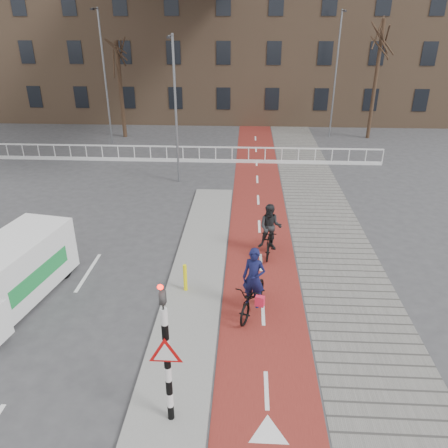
{
  "coord_description": "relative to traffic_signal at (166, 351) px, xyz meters",
  "views": [
    {
      "loc": [
        0.91,
        -8.7,
        7.97
      ],
      "look_at": [
        0.17,
        5.0,
        1.5
      ],
      "focal_mm": 35.0,
      "sensor_mm": 36.0,
      "label": 1
    }
  ],
  "objects": [
    {
      "name": "ground",
      "position": [
        0.6,
        2.02,
        -1.99
      ],
      "size": [
        120.0,
        120.0,
        0.0
      ],
      "primitive_type": "plane",
      "color": "#38383A",
      "rests_on": "ground"
    },
    {
      "name": "bike_lane",
      "position": [
        2.1,
        12.02,
        -1.98
      ],
      "size": [
        2.5,
        60.0,
        0.01
      ],
      "primitive_type": "cube",
      "color": "maroon",
      "rests_on": "ground"
    },
    {
      "name": "sidewalk",
      "position": [
        4.9,
        12.02,
        -1.98
      ],
      "size": [
        3.0,
        60.0,
        0.01
      ],
      "primitive_type": "cube",
      "color": "slate",
      "rests_on": "ground"
    },
    {
      "name": "curb_island",
      "position": [
        -0.1,
        6.02,
        -1.93
      ],
      "size": [
        1.8,
        16.0,
        0.12
      ],
      "primitive_type": "cube",
      "color": "gray",
      "rests_on": "ground"
    },
    {
      "name": "traffic_signal",
      "position": [
        0.0,
        0.0,
        0.0
      ],
      "size": [
        0.8,
        0.8,
        3.68
      ],
      "color": "black",
      "rests_on": "curb_island"
    },
    {
      "name": "bollard",
      "position": [
        -0.35,
        4.95,
        -1.41
      ],
      "size": [
        0.12,
        0.12,
        0.91
      ],
      "primitive_type": "cylinder",
      "color": "#FDEF0E",
      "rests_on": "curb_island"
    },
    {
      "name": "cyclist_near",
      "position": [
        1.79,
        4.08,
        -1.27
      ],
      "size": [
        1.34,
        2.16,
        2.11
      ],
      "rotation": [
        0.0,
        0.0,
        -0.33
      ],
      "color": "black",
      "rests_on": "bike_lane"
    },
    {
      "name": "cyclist_far",
      "position": [
        2.42,
        7.67,
        -1.16
      ],
      "size": [
        0.93,
        1.9,
        1.98
      ],
      "rotation": [
        0.0,
        0.0,
        -0.14
      ],
      "color": "black",
      "rests_on": "bike_lane"
    },
    {
      "name": "van",
      "position": [
        -5.58,
        4.31,
        -0.98
      ],
      "size": [
        2.53,
        4.69,
        1.91
      ],
      "rotation": [
        0.0,
        0.0,
        -0.18
      ],
      "color": "white",
      "rests_on": "ground"
    },
    {
      "name": "railing",
      "position": [
        -4.4,
        19.02,
        -1.68
      ],
      "size": [
        28.0,
        0.1,
        0.99
      ],
      "color": "silver",
      "rests_on": "ground"
    },
    {
      "name": "townhouse_row",
      "position": [
        -2.4,
        34.02,
        5.82
      ],
      "size": [
        46.0,
        10.0,
        15.9
      ],
      "color": "#7F6047",
      "rests_on": "ground"
    },
    {
      "name": "tree_mid",
      "position": [
        -7.6,
        25.08,
        1.33
      ],
      "size": [
        0.28,
        0.28,
        6.64
      ],
      "primitive_type": "cylinder",
      "color": "#312115",
      "rests_on": "ground"
    },
    {
      "name": "tree_right",
      "position": [
        10.36,
        25.68,
        2.0
      ],
      "size": [
        0.26,
        0.26,
        7.98
      ],
      "primitive_type": "cylinder",
      "color": "#312115",
      "rests_on": "ground"
    },
    {
      "name": "streetlight_near",
      "position": [
        -2.12,
        15.43,
        1.69
      ],
      "size": [
        0.12,
        0.12,
        7.37
      ],
      "primitive_type": "cylinder",
      "color": "slate",
      "rests_on": "ground"
    },
    {
      "name": "streetlight_left",
      "position": [
        -7.92,
        22.86,
        2.32
      ],
      "size": [
        0.12,
        0.12,
        8.63
      ],
      "primitive_type": "cylinder",
      "color": "slate",
      "rests_on": "ground"
    },
    {
      "name": "streetlight_right",
      "position": [
        7.6,
        25.91,
        2.29
      ],
      "size": [
        0.12,
        0.12,
        8.56
      ],
      "primitive_type": "cylinder",
      "color": "slate",
      "rests_on": "ground"
    }
  ]
}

